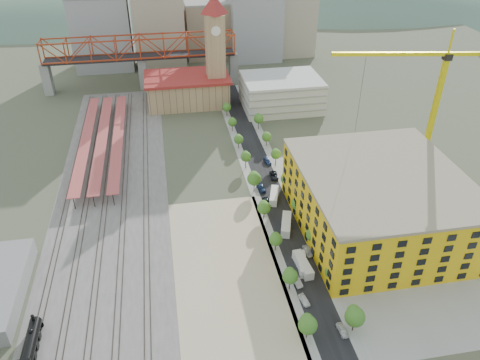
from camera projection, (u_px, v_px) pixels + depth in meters
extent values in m
plane|color=#474C38|center=(225.00, 203.00, 150.17)|extent=(400.00, 400.00, 0.00)
cube|color=#605E59|center=(113.00, 184.00, 159.38)|extent=(36.00, 165.00, 0.06)
cube|color=tan|center=(228.00, 273.00, 123.51)|extent=(28.00, 67.00, 0.06)
cube|color=black|center=(264.00, 174.00, 164.90)|extent=(12.00, 170.00, 0.06)
cube|color=gray|center=(248.00, 175.00, 164.11)|extent=(3.00, 170.00, 0.04)
cube|color=gray|center=(279.00, 173.00, 165.71)|extent=(3.00, 170.00, 0.04)
cube|color=gray|center=(383.00, 226.00, 140.18)|extent=(50.00, 90.00, 0.06)
cube|color=#382B23|center=(68.00, 188.00, 157.17)|extent=(0.12, 160.00, 0.18)
cube|color=#382B23|center=(73.00, 188.00, 157.38)|extent=(0.12, 160.00, 0.18)
cube|color=#382B23|center=(87.00, 186.00, 158.04)|extent=(0.12, 160.00, 0.18)
cube|color=#382B23|center=(91.00, 186.00, 158.25)|extent=(0.12, 160.00, 0.18)
cube|color=#382B23|center=(105.00, 185.00, 158.92)|extent=(0.12, 160.00, 0.18)
cube|color=#382B23|center=(109.00, 184.00, 159.13)|extent=(0.12, 160.00, 0.18)
cube|color=#382B23|center=(123.00, 183.00, 159.79)|extent=(0.12, 160.00, 0.18)
cube|color=#382B23|center=(127.00, 183.00, 160.00)|extent=(0.12, 160.00, 0.18)
cube|color=#382B23|center=(144.00, 181.00, 160.82)|extent=(0.12, 160.00, 0.18)
cube|color=#382B23|center=(148.00, 181.00, 161.03)|extent=(0.12, 160.00, 0.18)
cube|color=#BE494B|center=(86.00, 139.00, 178.38)|extent=(4.00, 80.00, 0.25)
cylinder|color=black|center=(87.00, 144.00, 179.46)|extent=(0.24, 0.24, 4.00)
cube|color=#BE494B|center=(102.00, 138.00, 179.25)|extent=(4.00, 80.00, 0.25)
cylinder|color=black|center=(103.00, 143.00, 180.34)|extent=(0.24, 0.24, 4.00)
cube|color=#BE494B|center=(118.00, 137.00, 180.13)|extent=(4.00, 80.00, 0.25)
cylinder|color=black|center=(119.00, 141.00, 181.21)|extent=(0.24, 0.24, 4.00)
cube|color=tan|center=(188.00, 91.00, 214.04)|extent=(36.00, 22.00, 12.00)
cube|color=maroon|center=(187.00, 77.00, 210.52)|extent=(38.00, 24.00, 1.20)
cube|color=tan|center=(216.00, 61.00, 206.69)|extent=(8.00, 8.00, 40.00)
cylinder|color=white|center=(216.00, 31.00, 195.71)|extent=(4.00, 0.30, 4.00)
cube|color=silver|center=(281.00, 93.00, 209.56)|extent=(34.00, 26.00, 14.00)
cube|color=gray|center=(47.00, 79.00, 222.77)|extent=(4.00, 6.00, 15.00)
cube|color=gray|center=(233.00, 68.00, 235.91)|extent=(4.00, 6.00, 15.00)
cube|color=gray|center=(143.00, 73.00, 229.34)|extent=(4.00, 6.00, 15.00)
cube|color=black|center=(141.00, 57.00, 225.00)|extent=(90.00, 9.00, 1.00)
cube|color=yellow|center=(379.00, 203.00, 134.88)|extent=(44.00, 50.00, 18.00)
cube|color=gray|center=(384.00, 175.00, 129.78)|extent=(44.60, 50.60, 0.80)
cube|color=#9EA0A3|center=(102.00, 32.00, 249.14)|extent=(30.00, 25.00, 38.00)
cube|color=#B2A58C|center=(158.00, 18.00, 245.59)|extent=(26.00, 22.00, 52.00)
cube|color=gray|center=(207.00, 29.00, 267.91)|extent=(24.00, 24.00, 30.00)
cube|color=#9EA0A3|center=(255.00, 4.00, 255.30)|extent=(28.00, 22.00, 60.00)
cube|color=#B2A58C|center=(294.00, 15.00, 267.28)|extent=(22.00, 20.00, 44.00)
cube|color=brown|center=(181.00, 29.00, 275.22)|extent=(20.00, 20.00, 26.00)
ellipsoid|color=#4C6B59|center=(86.00, 100.00, 390.50)|extent=(396.00, 216.00, 180.00)
ellipsoid|color=#4C6B59|center=(228.00, 116.00, 421.04)|extent=(484.00, 264.00, 220.00)
ellipsoid|color=#4C6B59|center=(358.00, 84.00, 426.63)|extent=(418.00, 228.00, 190.00)
cylinder|color=black|center=(30.00, 344.00, 101.66)|extent=(2.69, 12.93, 2.69)
cylinder|color=black|center=(33.00, 318.00, 105.07)|extent=(0.75, 0.75, 1.72)
sphere|color=black|center=(31.00, 331.00, 102.69)|extent=(1.08, 1.08, 1.08)
cone|color=black|center=(38.00, 322.00, 108.61)|extent=(2.80, 1.72, 2.80)
cube|color=yellow|center=(431.00, 122.00, 152.61)|extent=(1.48, 1.48, 41.58)
cube|color=black|center=(447.00, 57.00, 140.84)|extent=(2.31, 2.31, 1.85)
cube|color=yellow|center=(390.00, 54.00, 140.23)|extent=(34.81, 6.94, 1.11)
cube|color=yellow|center=(467.00, 54.00, 140.37)|extent=(11.12, 2.94, 1.11)
cube|color=yellow|center=(451.00, 42.00, 138.33)|extent=(0.46, 0.46, 7.39)
cube|color=silver|center=(303.00, 265.00, 124.24)|extent=(3.40, 9.79, 2.63)
cube|color=silver|center=(302.00, 264.00, 124.68)|extent=(3.53, 8.99, 2.40)
cube|color=silver|center=(286.00, 224.00, 138.65)|extent=(5.59, 10.41, 2.76)
cube|color=silver|center=(274.00, 196.00, 151.41)|extent=(5.12, 9.42, 2.50)
imported|color=white|center=(304.00, 300.00, 114.62)|extent=(2.38, 4.47, 1.45)
imported|color=#9C9BA1|center=(297.00, 281.00, 119.95)|extent=(2.19, 4.76, 1.51)
imported|color=black|center=(266.00, 202.00, 149.51)|extent=(2.57, 5.09, 1.38)
imported|color=navy|center=(261.00, 188.00, 156.09)|extent=(2.84, 5.46, 1.51)
imported|color=silver|center=(342.00, 330.00, 106.95)|extent=(2.09, 4.40, 1.45)
imported|color=gray|center=(307.00, 251.00, 129.57)|extent=(1.85, 4.68, 1.52)
imported|color=black|center=(274.00, 176.00, 162.44)|extent=(3.07, 5.81, 1.56)
imported|color=navy|center=(267.00, 161.00, 171.02)|extent=(2.58, 4.90, 1.35)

